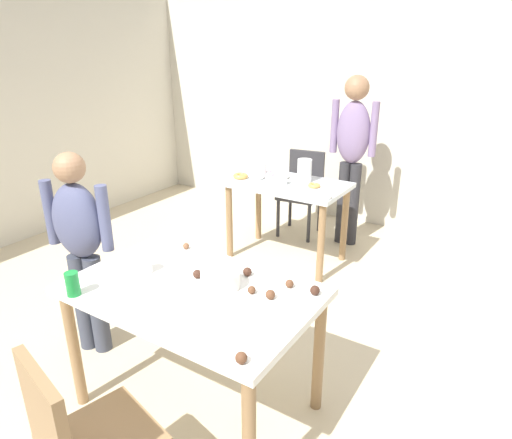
{
  "coord_description": "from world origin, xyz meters",
  "views": [
    {
      "loc": [
        1.21,
        -1.57,
        1.9
      ],
      "look_at": [
        -0.17,
        0.59,
        0.9
      ],
      "focal_mm": 31.47,
      "sensor_mm": 36.0,
      "label": 1
    }
  ],
  "objects": [
    {
      "name": "ground_plane",
      "position": [
        0.0,
        0.0,
        0.0
      ],
      "size": [
        6.4,
        6.4,
        0.0
      ],
      "primitive_type": "plane",
      "color": "beige"
    },
    {
      "name": "wall_back",
      "position": [
        0.0,
        3.2,
        1.3
      ],
      "size": [
        6.4,
        0.1,
        2.6
      ],
      "primitive_type": "cube",
      "color": "beige",
      "rests_on": "ground_plane"
    },
    {
      "name": "dining_table_near",
      "position": [
        -0.14,
        -0.06,
        0.65
      ],
      "size": [
        1.26,
        0.8,
        0.75
      ],
      "color": "white",
      "rests_on": "ground_plane"
    },
    {
      "name": "dining_table_far",
      "position": [
        -0.63,
        1.85,
        0.63
      ],
      "size": [
        1.06,
        0.63,
        0.75
      ],
      "color": "silver",
      "rests_on": "ground_plane"
    },
    {
      "name": "chair_near_table",
      "position": [
        -0.05,
        -0.84,
        0.5
      ],
      "size": [
        0.49,
        0.49,
        0.87
      ],
      "color": "olive",
      "rests_on": "ground_plane"
    },
    {
      "name": "chair_far_table",
      "position": [
        -0.81,
        2.52,
        0.5
      ],
      "size": [
        0.44,
        0.44,
        0.87
      ],
      "color": "#2D2D33",
      "rests_on": "ground_plane"
    },
    {
      "name": "person_girl_near",
      "position": [
        -1.04,
        -0.03,
        0.78
      ],
      "size": [
        0.45,
        0.28,
        1.33
      ],
      "color": "#383D4C",
      "rests_on": "ground_plane"
    },
    {
      "name": "person_adult_far",
      "position": [
        -0.29,
        2.5,
        1.0
      ],
      "size": [
        0.45,
        0.23,
        1.65
      ],
      "color": "#28282D",
      "rests_on": "ground_plane"
    },
    {
      "name": "mixing_bowl",
      "position": [
        -0.02,
        0.02,
        0.79
      ],
      "size": [
        0.2,
        0.2,
        0.09
      ],
      "primitive_type": "cylinder",
      "color": "white",
      "rests_on": "dining_table_near"
    },
    {
      "name": "soda_can",
      "position": [
        -0.58,
        -0.43,
        0.81
      ],
      "size": [
        0.07,
        0.07,
        0.12
      ],
      "primitive_type": "cylinder",
      "color": "#198438",
      "rests_on": "dining_table_near"
    },
    {
      "name": "fork_near",
      "position": [
        0.38,
        0.08,
        0.75
      ],
      "size": [
        0.17,
        0.02,
        0.01
      ],
      "primitive_type": "cube",
      "color": "silver",
      "rests_on": "dining_table_near"
    },
    {
      "name": "cup_near_0",
      "position": [
        -0.46,
        -0.07,
        0.8
      ],
      "size": [
        0.09,
        0.09,
        0.09
      ],
      "primitive_type": "cylinder",
      "color": "white",
      "rests_on": "dining_table_near"
    },
    {
      "name": "cake_ball_0",
      "position": [
        0.28,
        0.21,
        0.77
      ],
      "size": [
        0.04,
        0.04,
        0.04
      ],
      "primitive_type": "sphere",
      "color": "brown",
      "rests_on": "dining_table_near"
    },
    {
      "name": "cake_ball_1",
      "position": [
        -0.47,
        0.28,
        0.77
      ],
      "size": [
        0.04,
        0.04,
        0.04
      ],
      "primitive_type": "sphere",
      "color": "brown",
      "rests_on": "dining_table_near"
    },
    {
      "name": "cake_ball_2",
      "position": [
        -0.18,
        0.03,
        0.77
      ],
      "size": [
        0.05,
        0.05,
        0.05
      ],
      "primitive_type": "sphere",
      "color": "#3D2319",
      "rests_on": "dining_table_near"
    },
    {
      "name": "cake_ball_3",
      "position": [
        0.4,
        -0.41,
        0.77
      ],
      "size": [
        0.05,
        0.05,
        0.05
      ],
      "primitive_type": "sphere",
      "color": "brown",
      "rests_on": "dining_table_near"
    },
    {
      "name": "cake_ball_4",
      "position": [
        0.25,
        0.06,
        0.77
      ],
      "size": [
        0.05,
        0.05,
        0.05
      ],
      "primitive_type": "sphere",
      "color": "brown",
      "rests_on": "dining_table_near"
    },
    {
      "name": "cake_ball_5",
      "position": [
        0.03,
        0.2,
        0.77
      ],
      "size": [
        0.05,
        0.05,
        0.05
      ],
      "primitive_type": "sphere",
      "color": "#3D2319",
      "rests_on": "dining_table_near"
    },
    {
      "name": "cake_ball_6",
      "position": [
        0.15,
        0.05,
        0.77
      ],
      "size": [
        0.04,
        0.04,
        0.04
      ],
      "primitive_type": "sphere",
      "color": "brown",
      "rests_on": "dining_table_near"
    },
    {
      "name": "cake_ball_7",
      "position": [
        0.42,
        0.21,
        0.77
      ],
      "size": [
        0.05,
        0.05,
        0.05
      ],
      "primitive_type": "sphere",
      "color": "#3D2319",
      "rests_on": "dining_table_near"
    },
    {
      "name": "pitcher_far",
      "position": [
        -0.52,
        1.95,
        0.85
      ],
      "size": [
        0.13,
        0.13,
        0.2
      ],
      "primitive_type": "cylinder",
      "color": "white",
      "rests_on": "dining_table_far"
    },
    {
      "name": "cup_far_0",
      "position": [
        -0.98,
        1.98,
        0.8
      ],
      "size": [
        0.08,
        0.08,
        0.1
      ],
      "primitive_type": "cylinder",
      "color": "white",
      "rests_on": "dining_table_far"
    },
    {
      "name": "cup_far_1",
      "position": [
        -0.63,
        1.76,
        0.8
      ],
      "size": [
        0.08,
        0.08,
        0.1
      ],
      "primitive_type": "cylinder",
      "color": "white",
      "rests_on": "dining_table_far"
    },
    {
      "name": "donut_far_0",
      "position": [
        -0.37,
        1.84,
        0.77
      ],
      "size": [
        0.11,
        0.11,
        0.03
      ],
      "primitive_type": "torus",
      "color": "gold",
      "rests_on": "dining_table_far"
    },
    {
      "name": "donut_far_1",
      "position": [
        -0.88,
        2.0,
        0.77
      ],
      "size": [
        0.1,
        0.1,
        0.03
      ],
      "primitive_type": "torus",
      "color": "pink",
      "rests_on": "dining_table_far"
    },
    {
      "name": "donut_far_2",
      "position": [
        -0.16,
        1.62,
        0.77
      ],
      "size": [
        0.1,
        0.1,
        0.03
      ],
      "primitive_type": "torus",
      "color": "white",
      "rests_on": "dining_table_far"
    },
    {
      "name": "donut_far_3",
      "position": [
        -1.06,
        1.73,
        0.77
      ],
      "size": [
        0.14,
        0.14,
        0.04
      ],
      "primitive_type": "torus",
      "color": "gold",
      "rests_on": "dining_table_far"
    },
    {
      "name": "donut_far_4",
      "position": [
        -0.93,
        1.8,
        0.77
      ],
      "size": [
        0.14,
        0.14,
        0.04
      ],
      "primitive_type": "torus",
      "color": "white",
      "rests_on": "dining_table_far"
    },
    {
      "name": "donut_far_5",
      "position": [
        -0.74,
        1.94,
        0.77
      ],
      "size": [
        0.14,
        0.14,
        0.04
      ],
      "primitive_type": "torus",
      "color": "white",
      "rests_on": "dining_table_far"
    }
  ]
}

